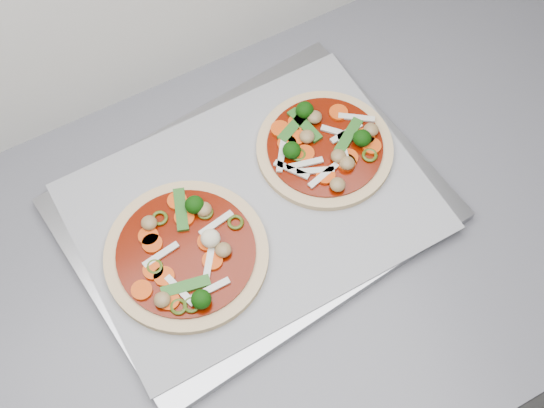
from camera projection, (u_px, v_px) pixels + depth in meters
base_cabinet at (214, 390)px, 1.33m from camera, size 3.60×0.60×0.86m
countertop at (189, 300)px, 0.93m from camera, size 3.60×0.60×0.04m
baking_tray at (252, 209)px, 0.96m from camera, size 0.48×0.38×0.01m
parchment at (252, 206)px, 0.95m from camera, size 0.43×0.32×0.00m
pizza_left at (187, 253)px, 0.91m from camera, size 0.27×0.27×0.03m
pizza_right at (325, 147)px, 0.98m from camera, size 0.23×0.23×0.03m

